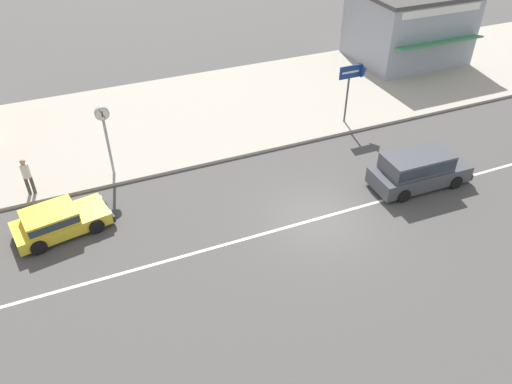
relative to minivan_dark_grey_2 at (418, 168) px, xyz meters
The scene contains 9 objects.
ground_plane 5.13m from the minivan_dark_grey_2, behind, with size 160.00×160.00×0.00m, color #4C4947.
lane_centre_stripe 5.13m from the minivan_dark_grey_2, behind, with size 50.40×0.14×0.01m, color silver.
kerb_strip 11.21m from the minivan_dark_grey_2, 116.81° to the left, with size 68.00×10.00×0.15m, color #ADA393.
minivan_dark_grey_2 is the anchor object (origin of this frame).
hatchback_yellow_3 14.90m from the minivan_dark_grey_2, 169.51° to the left, with size 3.83×2.23×1.10m.
street_clock 13.47m from the minivan_dark_grey_2, 154.37° to the left, with size 0.59×0.22×3.29m.
arrow_signboard 6.25m from the minivan_dark_grey_2, 85.03° to the left, with size 1.55×0.72×3.12m.
pedestrian_mid_kerb 16.46m from the minivan_dark_grey_2, 160.19° to the left, with size 0.34×0.34×1.70m.
shopfront_corner_warung 14.67m from the minivan_dark_grey_2, 56.03° to the left, with size 6.74×6.25×4.36m.
Camera 1 is at (-8.27, -13.26, 12.77)m, focal length 35.00 mm.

